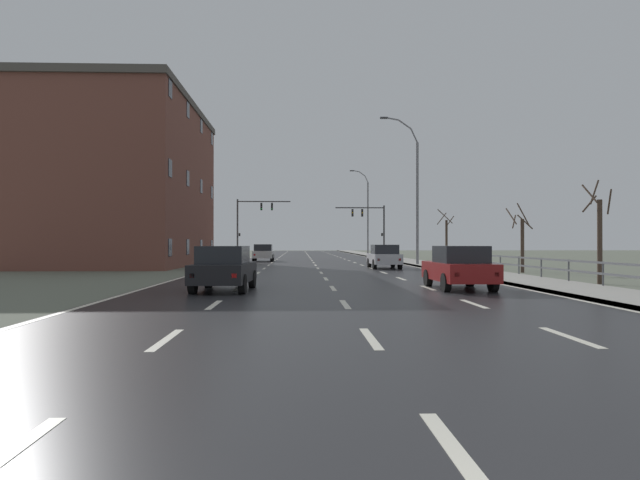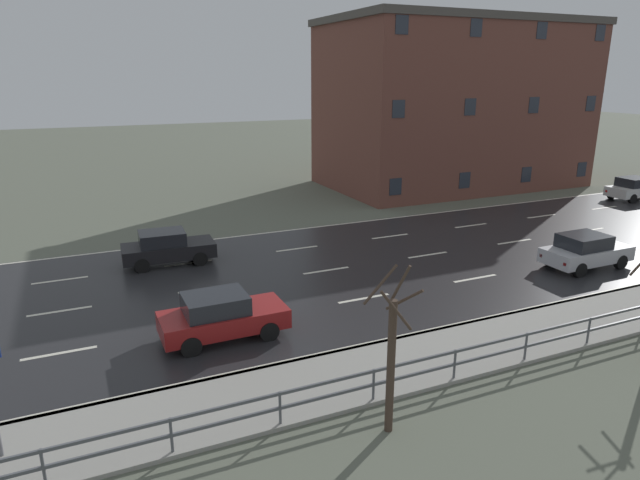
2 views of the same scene
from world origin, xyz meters
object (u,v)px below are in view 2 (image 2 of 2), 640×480
object	(u,v)px
car_near_right	(586,251)
brick_building	(453,104)
car_mid_centre	(222,316)
car_distant	(635,188)
car_near_left	(167,247)

from	to	relation	value
car_near_right	brick_building	xyz separation A→B (m)	(-19.06, 6.68, 5.37)
car_mid_centre	car_distant	xyz separation A→B (m)	(-9.02, 31.50, 0.00)
car_distant	car_near_right	bearing A→B (deg)	-59.45
car_distant	brick_building	size ratio (longest dim) A/B	0.21
brick_building	car_near_right	bearing A→B (deg)	-19.30
car_mid_centre	car_near_right	xyz separation A→B (m)	(-0.17, 16.65, 0.00)
car_distant	brick_building	xyz separation A→B (m)	(-10.22, -8.18, 5.37)
car_mid_centre	car_distant	world-z (taller)	same
car_near_left	brick_building	size ratio (longest dim) A/B	0.22
car_near_right	car_mid_centre	bearing A→B (deg)	-89.97
car_near_left	brick_building	world-z (taller)	brick_building
car_distant	brick_building	bearing A→B (deg)	-141.56
car_distant	car_near_left	world-z (taller)	same
car_mid_centre	brick_building	world-z (taller)	brick_building
car_mid_centre	brick_building	xyz separation A→B (m)	(-19.24, 23.33, 5.37)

